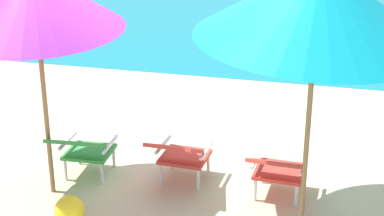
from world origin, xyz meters
name	(u,v)px	position (x,y,z in m)	size (l,w,h in m)	color
ground_plane	(245,76)	(0.00, 4.00, 0.00)	(40.00, 40.00, 0.00)	#CCB78E
swim_buoy	(346,38)	(1.70, 6.91, 0.10)	(0.18, 0.18, 1.60)	yellow
lounge_chair_left	(83,148)	(-1.09, -0.35, 0.40)	(0.59, 0.91, 0.68)	#338E3D
lounge_chair_center	(180,153)	(0.00, -0.19, 0.40)	(0.57, 0.89, 0.68)	red
lounge_chair_right	(277,168)	(1.09, -0.28, 0.40)	(0.57, 0.90, 0.68)	red
beach_umbrella_right	(318,1)	(1.39, -0.70, 2.25)	(3.00, 3.01, 2.67)	olive
beach_ball	(69,210)	(-0.85, -1.23, 0.15)	(0.30, 0.30, 0.30)	yellow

